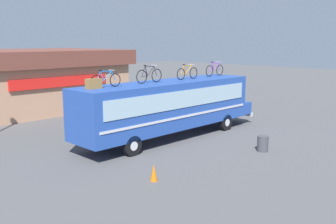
% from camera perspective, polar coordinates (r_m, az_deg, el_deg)
% --- Properties ---
extents(ground_plane, '(120.00, 120.00, 0.00)m').
position_cam_1_polar(ground_plane, '(21.39, -0.03, -3.94)').
color(ground_plane, '#4C4C4F').
extents(bus, '(12.48, 2.60, 3.19)m').
position_cam_1_polar(bus, '(21.10, 0.25, 1.10)').
color(bus, '#23479E').
rests_on(bus, ground).
extents(luggage_bag_1, '(0.73, 0.34, 0.47)m').
position_cam_1_polar(luggage_bag_1, '(17.94, -11.07, 4.19)').
color(luggage_bag_1, olive).
rests_on(luggage_bag_1, bus).
extents(rooftop_bicycle_1, '(1.73, 0.44, 0.86)m').
position_cam_1_polar(rooftop_bicycle_1, '(18.24, -9.29, 4.75)').
color(rooftop_bicycle_1, black).
rests_on(rooftop_bicycle_1, bus).
extents(rooftop_bicycle_2, '(1.78, 0.44, 0.96)m').
position_cam_1_polar(rooftop_bicycle_2, '(20.08, -2.82, 5.50)').
color(rooftop_bicycle_2, black).
rests_on(rooftop_bicycle_2, bus).
extents(rooftop_bicycle_3, '(1.75, 0.44, 0.88)m').
position_cam_1_polar(rooftop_bicycle_3, '(22.02, 2.91, 5.87)').
color(rooftop_bicycle_3, black).
rests_on(rooftop_bicycle_3, bus).
extents(rooftop_bicycle_4, '(1.74, 0.44, 0.92)m').
position_cam_1_polar(rooftop_bicycle_4, '(24.30, 7.00, 6.28)').
color(rooftop_bicycle_4, black).
rests_on(rooftop_bicycle_4, bus).
extents(roadside_building, '(13.50, 10.68, 4.67)m').
position_cam_1_polar(roadside_building, '(32.55, -20.11, 4.72)').
color(roadside_building, tan).
rests_on(roadside_building, ground).
extents(trash_bin, '(0.54, 0.54, 0.77)m').
position_cam_1_polar(trash_bin, '(19.39, 14.00, -4.61)').
color(trash_bin, '#3F3F47').
rests_on(trash_bin, ground).
extents(traffic_cone, '(0.28, 0.28, 0.68)m').
position_cam_1_polar(traffic_cone, '(14.96, -2.14, -9.06)').
color(traffic_cone, orange).
rests_on(traffic_cone, ground).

